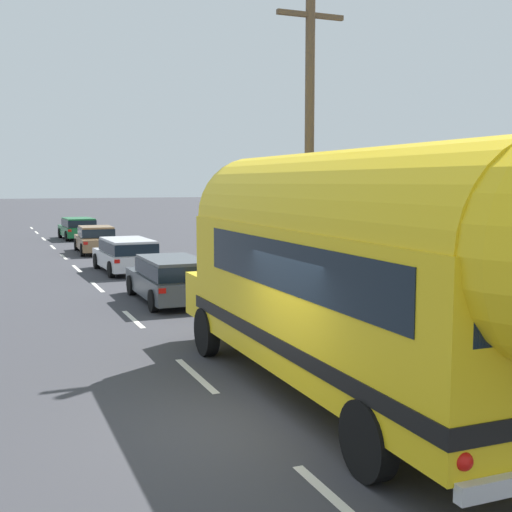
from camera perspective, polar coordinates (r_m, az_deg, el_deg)
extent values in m
plane|color=#38383D|center=(10.28, -0.42, -14.21)|extent=(300.00, 300.00, 0.00)
cube|color=silver|center=(7.98, 7.57, -20.56)|extent=(0.14, 2.40, 0.01)
cube|color=silver|center=(12.79, -5.17, -10.08)|extent=(0.14, 2.40, 0.01)
cube|color=silver|center=(18.05, -10.43, -5.31)|extent=(0.14, 2.40, 0.01)
cube|color=silver|center=(23.79, -13.38, -2.58)|extent=(0.14, 2.40, 0.01)
cube|color=silver|center=(29.05, -15.03, -1.04)|extent=(0.14, 2.40, 0.01)
cube|color=silver|center=(33.80, -16.08, -0.07)|extent=(0.14, 2.40, 0.01)
cube|color=silver|center=(39.08, -16.94, 0.73)|extent=(0.14, 2.40, 0.01)
cube|color=silver|center=(44.93, -17.65, 1.40)|extent=(0.14, 2.40, 0.01)
cube|color=silver|center=(50.85, -18.21, 1.92)|extent=(0.14, 2.40, 0.01)
cube|color=silver|center=(56.08, -18.60, 2.28)|extent=(0.14, 2.40, 0.01)
cube|color=silver|center=(22.43, -3.29, -2.95)|extent=(0.12, 80.00, 0.01)
cylinder|color=brown|center=(17.04, 4.57, 8.45)|extent=(0.24, 0.24, 8.50)
cube|color=brown|center=(17.51, 4.67, 19.81)|extent=(1.80, 0.12, 0.12)
cube|color=yellow|center=(10.88, 7.79, -3.57)|extent=(2.54, 8.38, 2.30)
cylinder|color=yellow|center=(10.74, 7.88, 2.49)|extent=(2.49, 8.28, 2.45)
cube|color=yellow|center=(15.31, -1.27, -3.21)|extent=(2.27, 1.31, 0.95)
cube|color=black|center=(11.01, 7.74, -6.90)|extent=(2.58, 8.42, 0.24)
cube|color=black|center=(10.53, 8.65, -0.60)|extent=(2.56, 6.58, 0.76)
sphere|color=red|center=(7.23, 17.26, -16.37)|extent=(0.20, 0.20, 0.20)
cube|color=black|center=(14.59, -0.45, 1.57)|extent=(2.14, 0.11, 0.96)
cube|color=silver|center=(15.97, -2.15, -3.27)|extent=(0.90, 0.10, 0.56)
cylinder|color=black|center=(14.07, -4.23, -6.46)|extent=(0.27, 1.00, 1.00)
cylinder|color=black|center=(14.93, 4.40, -5.72)|extent=(0.27, 1.00, 1.00)
cylinder|color=black|center=(8.49, 9.53, -15.23)|extent=(0.27, 1.00, 1.00)
cube|color=#474C51|center=(20.51, -7.41, -2.40)|extent=(1.81, 4.47, 0.60)
cube|color=#474C51|center=(19.98, -7.09, -0.97)|extent=(1.60, 3.02, 0.55)
cube|color=black|center=(19.98, -7.09, -1.05)|extent=(1.66, 3.06, 0.43)
cube|color=red|center=(18.15, -8.00, -2.97)|extent=(0.20, 0.04, 0.14)
cube|color=red|center=(18.58, -3.37, -2.71)|extent=(0.20, 0.04, 0.14)
cylinder|color=black|center=(21.83, -10.58, -2.46)|extent=(0.20, 0.64, 0.64)
cylinder|color=black|center=(22.22, -6.27, -2.24)|extent=(0.20, 0.64, 0.64)
cylinder|color=black|center=(18.88, -8.74, -3.79)|extent=(0.20, 0.64, 0.64)
cylinder|color=black|center=(19.33, -3.81, -3.50)|extent=(0.20, 0.64, 0.64)
cube|color=silver|center=(27.54, -11.09, -0.25)|extent=(1.96, 4.42, 0.60)
cube|color=silver|center=(27.02, -10.89, 0.85)|extent=(1.73, 3.16, 0.55)
cube|color=black|center=(27.02, -10.89, 0.79)|extent=(1.79, 3.21, 0.43)
cube|color=red|center=(25.21, -11.77, -0.45)|extent=(0.20, 0.05, 0.14)
cube|color=red|center=(25.59, -8.25, -0.29)|extent=(0.20, 0.05, 0.14)
cylinder|color=black|center=(28.83, -13.44, -0.42)|extent=(0.22, 0.65, 0.64)
cylinder|color=black|center=(29.20, -10.04, -0.26)|extent=(0.22, 0.65, 0.64)
cylinder|color=black|center=(25.93, -12.25, -1.12)|extent=(0.22, 0.65, 0.64)
cylinder|color=black|center=(26.34, -8.49, -0.94)|extent=(0.22, 0.65, 0.64)
cube|color=olive|center=(35.39, -13.49, 1.12)|extent=(1.92, 4.58, 0.60)
cube|color=olive|center=(35.22, -13.49, 2.03)|extent=(1.64, 2.22, 0.55)
cube|color=black|center=(35.22, -13.48, 1.99)|extent=(1.70, 2.26, 0.43)
cube|color=red|center=(33.04, -14.33, 1.05)|extent=(0.20, 0.05, 0.14)
cube|color=red|center=(33.23, -11.71, 1.15)|extent=(0.20, 0.05, 0.14)
cylinder|color=black|center=(36.87, -15.07, 0.96)|extent=(0.22, 0.65, 0.64)
cylinder|color=black|center=(37.06, -12.48, 1.06)|extent=(0.22, 0.65, 0.64)
cylinder|color=black|center=(33.77, -14.58, 0.51)|extent=(0.22, 0.65, 0.64)
cylinder|color=black|center=(33.98, -11.75, 0.61)|extent=(0.22, 0.65, 0.64)
cube|color=#196633|center=(44.28, -14.98, 2.08)|extent=(2.00, 4.39, 0.60)
cube|color=#196633|center=(43.78, -14.90, 2.79)|extent=(1.76, 2.93, 0.55)
cube|color=black|center=(43.78, -14.90, 2.76)|extent=(1.82, 2.97, 0.43)
cube|color=red|center=(42.00, -15.60, 2.10)|extent=(0.20, 0.05, 0.14)
cube|color=red|center=(42.27, -13.42, 2.18)|extent=(0.20, 0.05, 0.14)
cylinder|color=black|center=(45.61, -16.38, 1.91)|extent=(0.22, 0.65, 0.64)
cylinder|color=black|center=(45.89, -14.17, 2.00)|extent=(0.22, 0.65, 0.64)
cylinder|color=black|center=(42.72, -15.84, 1.64)|extent=(0.22, 0.65, 0.64)
cylinder|color=black|center=(43.01, -13.48, 1.74)|extent=(0.22, 0.65, 0.64)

